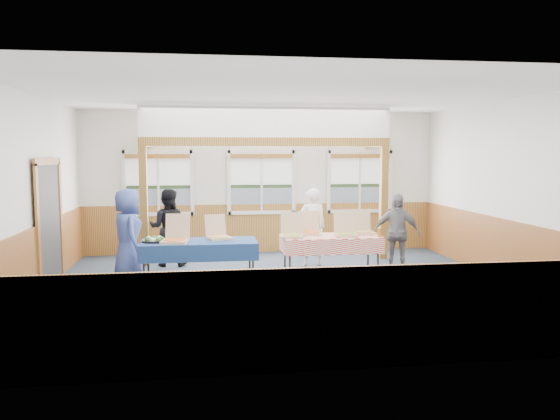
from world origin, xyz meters
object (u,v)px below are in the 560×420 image
object	(u,v)px
person_grey	(396,233)
woman_black	(168,228)
man_blue	(128,234)
woman_white	(312,227)
table_right	(331,239)
table_left	(199,244)

from	to	relation	value
person_grey	woman_black	bearing A→B (deg)	-173.95
man_blue	woman_white	bearing A→B (deg)	-98.64
woman_black	man_blue	distance (m)	1.24
table_right	woman_white	xyz separation A→B (m)	(-0.16, 0.98, 0.09)
woman_white	woman_black	size ratio (longest dim) A/B	1.01
table_right	person_grey	distance (m)	1.36
woman_black	person_grey	xyz separation A→B (m)	(4.36, -1.15, -0.03)
woman_white	man_blue	distance (m)	3.57
table_right	woman_black	world-z (taller)	woman_black
table_left	man_blue	size ratio (longest dim) A/B	1.26
woman_white	man_blue	bearing A→B (deg)	5.51
table_left	woman_black	xyz separation A→B (m)	(-0.64, 1.65, 0.07)
woman_white	woman_black	world-z (taller)	woman_white
woman_white	woman_black	bearing A→B (deg)	-13.20
table_left	woman_white	distance (m)	2.56
table_left	woman_white	size ratio (longest dim) A/B	1.31
man_blue	table_left	bearing A→B (deg)	-134.20
table_left	woman_black	size ratio (longest dim) A/B	1.32
table_left	person_grey	world-z (taller)	person_grey
woman_black	man_blue	size ratio (longest dim) A/B	0.95
table_left	person_grey	xyz separation A→B (m)	(3.72, 0.51, 0.04)
table_left	table_right	bearing A→B (deg)	1.41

